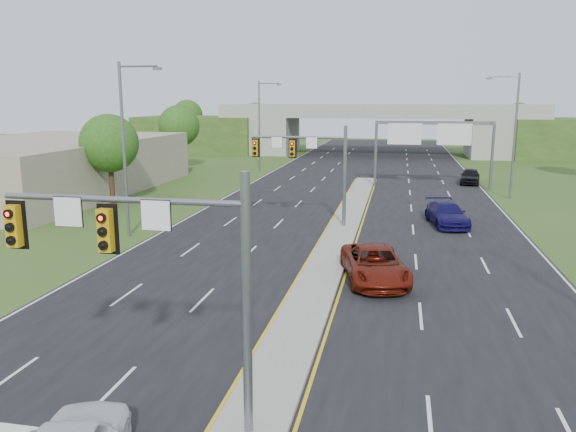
# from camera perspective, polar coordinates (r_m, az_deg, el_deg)

# --- Properties ---
(road) EXTENTS (24.00, 160.00, 0.02)m
(road) POSITION_cam_1_polar(r_m,az_deg,el_deg) (48.71, 6.84, 1.35)
(road) COLOR black
(road) RESTS_ON ground
(median) EXTENTS (2.00, 54.00, 0.16)m
(median) POSITION_cam_1_polar(r_m,az_deg,el_deg) (36.98, 5.37, -1.77)
(median) COLOR gray
(median) RESTS_ON road
(lane_markings) EXTENTS (23.72, 160.00, 0.01)m
(lane_markings) POSITION_cam_1_polar(r_m,az_deg,el_deg) (42.80, 5.39, -0.03)
(lane_markings) COLOR gold
(lane_markings) RESTS_ON road
(signal_mast_near) EXTENTS (6.62, 0.60, 7.00)m
(signal_mast_near) POSITION_cam_1_polar(r_m,az_deg,el_deg) (14.55, -13.00, -4.28)
(signal_mast_near) COLOR slate
(signal_mast_near) RESTS_ON ground
(signal_mast_far) EXTENTS (6.62, 0.60, 7.00)m
(signal_mast_far) POSITION_cam_1_polar(r_m,az_deg,el_deg) (38.38, 2.42, 5.77)
(signal_mast_far) COLOR slate
(signal_mast_far) RESTS_ON ground
(sign_gantry) EXTENTS (11.58, 0.44, 6.67)m
(sign_gantry) POSITION_cam_1_polar(r_m,az_deg,el_deg) (57.91, 14.43, 7.91)
(sign_gantry) COLOR slate
(sign_gantry) RESTS_ON ground
(overpass) EXTENTS (80.00, 14.00, 8.10)m
(overpass) POSITION_cam_1_polar(r_m,az_deg,el_deg) (93.01, 9.12, 8.36)
(overpass) COLOR gray
(overpass) RESTS_ON ground
(lightpole_l_mid) EXTENTS (2.85, 0.25, 11.00)m
(lightpole_l_mid) POSITION_cam_1_polar(r_m,az_deg,el_deg) (36.98, -16.09, 7.25)
(lightpole_l_mid) COLOR slate
(lightpole_l_mid) RESTS_ON ground
(lightpole_l_far) EXTENTS (2.85, 0.25, 11.00)m
(lightpole_l_far) POSITION_cam_1_polar(r_m,az_deg,el_deg) (69.92, -2.77, 9.54)
(lightpole_l_far) COLOR slate
(lightpole_l_far) RESTS_ON ground
(lightpole_r_far) EXTENTS (2.85, 0.25, 11.00)m
(lightpole_r_far) POSITION_cam_1_polar(r_m,az_deg,el_deg) (53.75, 21.87, 8.10)
(lightpole_r_far) COLOR slate
(lightpole_r_far) RESTS_ON ground
(tree_l_near) EXTENTS (4.80, 4.80, 7.60)m
(tree_l_near) POSITION_cam_1_polar(r_m,az_deg,el_deg) (49.00, -17.71, 7.04)
(tree_l_near) COLOR #382316
(tree_l_near) RESTS_ON ground
(tree_l_mid) EXTENTS (5.20, 5.20, 8.12)m
(tree_l_mid) POSITION_cam_1_polar(r_m,az_deg,el_deg) (73.27, -11.02, 8.97)
(tree_l_mid) COLOR #382316
(tree_l_mid) RESTS_ON ground
(tree_back_a) EXTENTS (6.00, 6.00, 8.85)m
(tree_back_a) POSITION_cam_1_polar(r_m,az_deg,el_deg) (114.65, -10.18, 10.05)
(tree_back_a) COLOR #382316
(tree_back_a) RESTS_ON ground
(tree_back_b) EXTENTS (5.60, 5.60, 8.32)m
(tree_back_b) POSITION_cam_1_polar(r_m,az_deg,el_deg) (110.35, -3.28, 9.99)
(tree_back_b) COLOR #382316
(tree_back_b) RESTS_ON ground
(tree_back_c) EXTENTS (5.60, 5.60, 8.32)m
(tree_back_c) POSITION_cam_1_polar(r_m,az_deg,el_deg) (108.78, 22.36, 9.13)
(tree_back_c) COLOR #382316
(tree_back_c) RESTS_ON ground
(commercial_building) EXTENTS (18.00, 30.00, 5.00)m
(commercial_building) POSITION_cam_1_polar(r_m,az_deg,el_deg) (58.75, -23.79, 4.65)
(commercial_building) COLOR gray
(commercial_building) RESTS_ON ground
(car_far_a) EXTENTS (4.02, 6.41, 1.65)m
(car_far_a) POSITION_cam_1_polar(r_m,az_deg,el_deg) (27.67, 8.80, -4.87)
(car_far_a) COLOR #5F1509
(car_far_a) RESTS_ON road
(car_far_b) EXTENTS (3.16, 5.81, 1.60)m
(car_far_b) POSITION_cam_1_polar(r_m,az_deg,el_deg) (41.03, 15.84, 0.20)
(car_far_b) COLOR #110B46
(car_far_b) RESTS_ON road
(car_far_c) EXTENTS (2.55, 4.98, 1.62)m
(car_far_c) POSITION_cam_1_polar(r_m,az_deg,el_deg) (62.46, 18.01, 3.88)
(car_far_c) COLOR black
(car_far_c) RESTS_ON road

